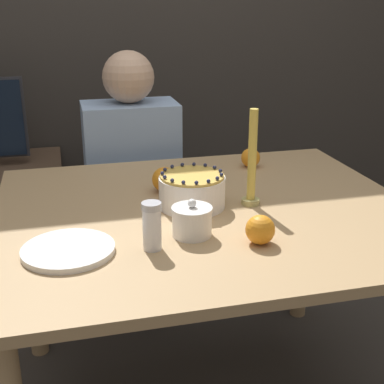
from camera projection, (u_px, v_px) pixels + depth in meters
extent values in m
cube|color=#38332D|center=(135.00, 16.00, 2.75)|extent=(8.00, 0.05, 2.60)
cube|color=tan|center=(207.00, 213.00, 1.66)|extent=(1.28, 1.09, 0.03)
cylinder|color=tan|center=(31.00, 272.00, 2.11)|extent=(0.07, 0.07, 0.75)
cylinder|color=tan|center=(303.00, 241.00, 2.37)|extent=(0.07, 0.07, 0.75)
cylinder|color=white|center=(192.00, 192.00, 1.65)|extent=(0.21, 0.21, 0.10)
cylinder|color=gold|center=(192.00, 176.00, 1.63)|extent=(0.20, 0.20, 0.01)
sphere|color=#23284C|center=(220.00, 171.00, 1.65)|extent=(0.01, 0.01, 0.01)
sphere|color=#23284C|center=(215.00, 167.00, 1.68)|extent=(0.01, 0.01, 0.01)
sphere|color=#23284C|center=(205.00, 165.00, 1.71)|extent=(0.01, 0.01, 0.01)
sphere|color=#23284C|center=(194.00, 164.00, 1.72)|extent=(0.01, 0.01, 0.01)
sphere|color=#23284C|center=(182.00, 165.00, 1.71)|extent=(0.01, 0.01, 0.01)
sphere|color=#23284C|center=(172.00, 167.00, 1.69)|extent=(0.01, 0.01, 0.01)
sphere|color=#23284C|center=(165.00, 170.00, 1.66)|extent=(0.01, 0.01, 0.01)
sphere|color=#23284C|center=(162.00, 173.00, 1.63)|extent=(0.01, 0.01, 0.01)
sphere|color=#23284C|center=(165.00, 177.00, 1.59)|extent=(0.01, 0.01, 0.01)
sphere|color=#23284C|center=(172.00, 180.00, 1.57)|extent=(0.01, 0.01, 0.01)
sphere|color=#23284C|center=(183.00, 182.00, 1.55)|extent=(0.01, 0.01, 0.01)
sphere|color=#23284C|center=(196.00, 183.00, 1.55)|extent=(0.01, 0.01, 0.01)
sphere|color=#23284C|center=(208.00, 181.00, 1.56)|extent=(0.01, 0.01, 0.01)
sphere|color=#23284C|center=(217.00, 178.00, 1.58)|extent=(0.01, 0.01, 0.01)
sphere|color=#23284C|center=(221.00, 175.00, 1.62)|extent=(0.01, 0.01, 0.01)
cylinder|color=white|center=(192.00, 223.00, 1.46)|extent=(0.11, 0.11, 0.07)
cylinder|color=white|center=(192.00, 209.00, 1.44)|extent=(0.11, 0.11, 0.01)
sphere|color=white|center=(192.00, 203.00, 1.44)|extent=(0.02, 0.02, 0.02)
cylinder|color=white|center=(152.00, 229.00, 1.37)|extent=(0.05, 0.05, 0.11)
cylinder|color=silver|center=(151.00, 206.00, 1.35)|extent=(0.05, 0.05, 0.02)
cylinder|color=white|center=(68.00, 251.00, 1.37)|extent=(0.24, 0.24, 0.01)
cylinder|color=white|center=(68.00, 249.00, 1.36)|extent=(0.24, 0.24, 0.01)
cylinder|color=tan|center=(250.00, 201.00, 1.69)|extent=(0.06, 0.06, 0.02)
cylinder|color=gold|center=(252.00, 155.00, 1.64)|extent=(0.03, 0.03, 0.29)
sphere|color=orange|center=(165.00, 179.00, 1.78)|extent=(0.08, 0.08, 0.08)
sphere|color=orange|center=(260.00, 230.00, 1.41)|extent=(0.08, 0.08, 0.08)
sphere|color=orange|center=(251.00, 158.00, 2.04)|extent=(0.07, 0.07, 0.07)
cube|color=#595960|center=(136.00, 263.00, 2.50)|extent=(0.34, 0.34, 0.45)
cube|color=#99B7E0|center=(132.00, 163.00, 2.33)|extent=(0.40, 0.24, 0.53)
sphere|color=#D8AD8C|center=(128.00, 77.00, 2.20)|extent=(0.22, 0.22, 0.22)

